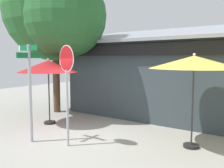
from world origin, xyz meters
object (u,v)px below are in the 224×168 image
object	(u,v)px
street_sign_post	(30,83)
patio_umbrella_mustard_center	(194,63)
shade_tree	(58,12)
stop_sign	(67,77)
patio_umbrella_crimson_left	(48,67)

from	to	relation	value
street_sign_post	patio_umbrella_mustard_center	xyz separation A→B (m)	(4.11, 2.28, 0.61)
shade_tree	stop_sign	bearing A→B (deg)	-40.02
patio_umbrella_crimson_left	patio_umbrella_mustard_center	xyz separation A→B (m)	(5.28, 0.57, 0.18)
street_sign_post	patio_umbrella_crimson_left	world-z (taller)	street_sign_post
street_sign_post	shade_tree	world-z (taller)	shade_tree
stop_sign	shade_tree	xyz separation A→B (m)	(-3.32, 2.79, 2.55)
street_sign_post	shade_tree	size ratio (longest dim) A/B	0.42
street_sign_post	patio_umbrella_crimson_left	xyz separation A→B (m)	(-1.17, 1.71, 0.43)
street_sign_post	shade_tree	xyz separation A→B (m)	(-2.17, 3.16, 2.77)
stop_sign	patio_umbrella_mustard_center	bearing A→B (deg)	32.73
patio_umbrella_crimson_left	street_sign_post	bearing A→B (deg)	-55.62
street_sign_post	patio_umbrella_mustard_center	bearing A→B (deg)	29.01
stop_sign	patio_umbrella_crimson_left	world-z (taller)	stop_sign
patio_umbrella_crimson_left	shade_tree	bearing A→B (deg)	124.40
stop_sign	shade_tree	world-z (taller)	shade_tree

